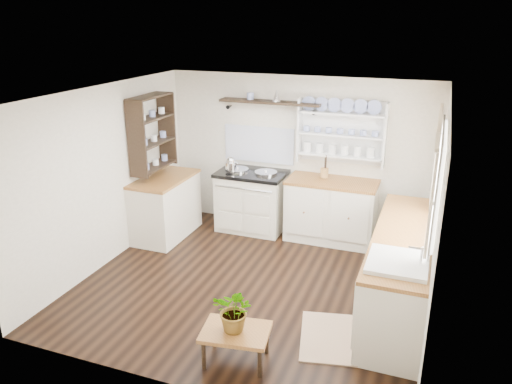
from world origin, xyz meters
The scene contains 19 objects.
floor centered at (0.00, 0.00, 0.00)m, with size 4.00×3.80×0.01m, color black.
wall_back centered at (0.00, 1.90, 1.15)m, with size 4.00×0.02×2.30m, color beige.
wall_right centered at (2.00, 0.00, 1.15)m, with size 0.02×3.80×2.30m, color beige.
wall_left centered at (-2.00, 0.00, 1.15)m, with size 0.02×3.80×2.30m, color beige.
ceiling centered at (0.00, 0.00, 2.30)m, with size 4.00×3.80×0.01m, color white.
window centered at (1.95, 0.15, 1.56)m, with size 0.08×1.55×1.22m.
aga_cooker centered at (-0.61, 1.57, 0.46)m, with size 1.01×0.70×0.93m.
back_cabinets centered at (0.60, 1.60, 0.46)m, with size 1.27×0.63×0.90m.
right_cabinets centered at (1.70, 0.10, 0.46)m, with size 0.62×2.43×0.90m.
belfast_sink centered at (1.70, -0.65, 0.80)m, with size 0.55×0.60×0.45m.
left_cabinets centered at (-1.70, 0.90, 0.46)m, with size 0.62×1.13×0.90m.
plate_rack centered at (0.65, 1.86, 1.56)m, with size 1.20×0.22×0.90m.
high_shelf centered at (-0.40, 1.78, 1.91)m, with size 1.50×0.29×0.16m.
left_shelving centered at (-1.84, 0.90, 1.55)m, with size 0.28×0.80×1.05m, color black.
kettle centered at (-0.89, 1.45, 1.03)m, with size 0.17×0.17×0.21m, color silver, non-canonical shape.
utensil_crock centered at (0.46, 1.68, 0.98)m, with size 0.11×0.11×0.13m, color #A5743C.
center_table centered at (0.36, -1.40, 0.29)m, with size 0.68×0.53×0.34m.
potted_plant centered at (0.36, -1.40, 0.55)m, with size 0.38×0.33×0.42m, color #3F7233.
floor_rug centered at (1.11, -0.75, 0.01)m, with size 0.55×0.85×0.02m, color #8B7051.
Camera 1 is at (1.91, -5.01, 3.10)m, focal length 35.00 mm.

